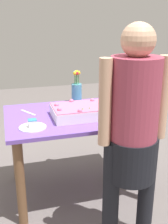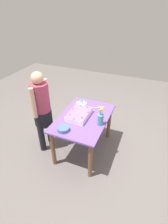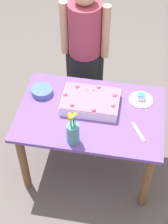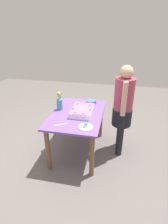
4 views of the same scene
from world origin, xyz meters
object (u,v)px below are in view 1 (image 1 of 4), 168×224
(flower_vase, at_px, (77,90))
(serving_plate_with_slice, at_px, (33,126))
(cake_knife, at_px, (28,112))
(person_standing, at_px, (133,129))
(sheet_cake, at_px, (81,111))
(fruit_bowl, at_px, (133,111))

(flower_vase, bearing_deg, serving_plate_with_slice, -131.75)
(cake_knife, distance_m, person_standing, 1.02)
(cake_knife, height_order, flower_vase, flower_vase)
(flower_vase, xyz_separation_m, person_standing, (0.09, -1.02, 0.00))
(sheet_cake, bearing_deg, fruit_bowl, -9.48)
(sheet_cake, xyz_separation_m, fruit_bowl, (0.43, -0.07, -0.02))
(serving_plate_with_slice, bearing_deg, fruit_bowl, 4.58)
(serving_plate_with_slice, height_order, person_standing, person_standing)
(sheet_cake, distance_m, serving_plate_with_slice, 0.43)
(person_standing, bearing_deg, fruit_bowl, -26.17)
(cake_knife, bearing_deg, flower_vase, 80.53)
(cake_knife, relative_size, fruit_bowl, 1.08)
(fruit_bowl, bearing_deg, serving_plate_with_slice, -175.42)
(cake_knife, bearing_deg, serving_plate_with_slice, -29.84)
(cake_knife, relative_size, flower_vase, 0.65)
(serving_plate_with_slice, xyz_separation_m, cake_knife, (-0.00, 0.35, -0.01))
(cake_knife, bearing_deg, sheet_cake, 32.30)
(sheet_cake, xyz_separation_m, serving_plate_with_slice, (-0.41, -0.14, -0.03))
(cake_knife, bearing_deg, fruit_bowl, 41.13)
(serving_plate_with_slice, distance_m, person_standing, 0.76)
(sheet_cake, distance_m, person_standing, 0.65)
(person_standing, bearing_deg, flower_vase, 5.05)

